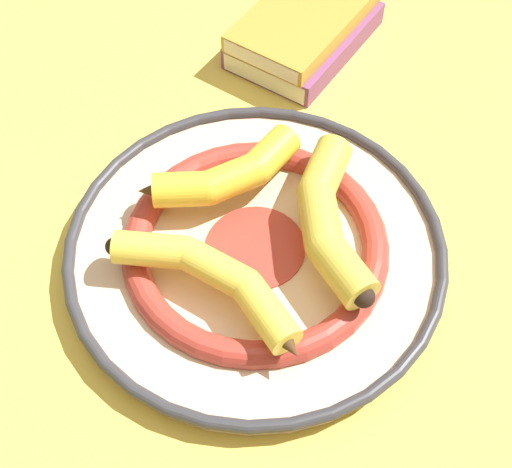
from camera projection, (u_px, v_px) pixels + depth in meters
ground_plane at (233, 254)px, 0.72m from camera, size 2.80×2.80×0.00m
decorative_bowl at (256, 247)px, 0.70m from camera, size 0.37×0.37×0.04m
banana_a at (213, 278)px, 0.64m from camera, size 0.10×0.20×0.03m
banana_b at (226, 175)px, 0.70m from camera, size 0.12×0.15×0.03m
banana_c at (328, 215)px, 0.67m from camera, size 0.20×0.09×0.04m
book_stack at (304, 29)px, 0.88m from camera, size 0.22×0.18×0.05m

